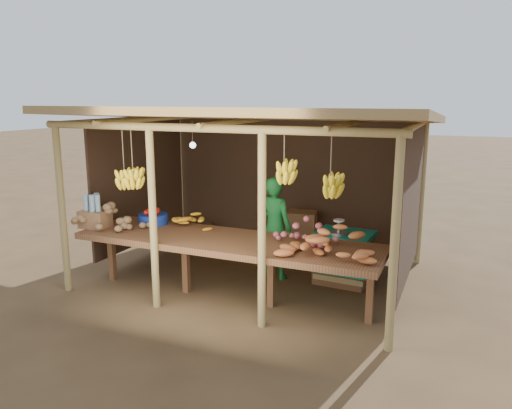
% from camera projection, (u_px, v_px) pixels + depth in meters
% --- Properties ---
extents(ground, '(60.00, 60.00, 0.00)m').
position_uv_depth(ground, '(256.00, 275.00, 7.25)').
color(ground, brown).
rests_on(ground, ground).
extents(stall_structure, '(4.70, 3.50, 2.43)m').
position_uv_depth(stall_structure, '(255.00, 144.00, 6.75)').
color(stall_structure, '#A48C54').
rests_on(stall_structure, ground).
extents(counter, '(3.90, 1.05, 0.80)m').
position_uv_depth(counter, '(227.00, 243.00, 6.24)').
color(counter, brown).
rests_on(counter, ground).
extents(potato_heap, '(1.08, 0.71, 0.37)m').
position_uv_depth(potato_heap, '(110.00, 214.00, 6.72)').
color(potato_heap, '#906E4A').
rests_on(potato_heap, counter).
extents(sweet_potato_heap, '(1.06, 0.68, 0.36)m').
position_uv_depth(sweet_potato_heap, '(333.00, 240.00, 5.54)').
color(sweet_potato_heap, '#C16631').
rests_on(sweet_potato_heap, counter).
extents(onion_heap, '(0.88, 0.56, 0.36)m').
position_uv_depth(onion_heap, '(302.00, 232.00, 5.87)').
color(onion_heap, '#B75961').
rests_on(onion_heap, counter).
extents(banana_pile, '(0.62, 0.44, 0.35)m').
position_uv_depth(banana_pile, '(195.00, 214.00, 6.82)').
color(banana_pile, yellow).
rests_on(banana_pile, counter).
extents(tomato_basin, '(0.41, 0.41, 0.21)m').
position_uv_depth(tomato_basin, '(153.00, 218.00, 6.94)').
color(tomato_basin, navy).
rests_on(tomato_basin, counter).
extents(bottle_box, '(0.39, 0.32, 0.46)m').
position_uv_depth(bottle_box, '(95.00, 214.00, 6.75)').
color(bottle_box, '#8F6240').
rests_on(bottle_box, counter).
extents(vendor, '(0.60, 0.46, 1.46)m').
position_uv_depth(vendor, '(275.00, 227.00, 7.04)').
color(vendor, '#186D2C').
rests_on(vendor, ground).
extents(tarp_crate, '(0.82, 0.72, 0.92)m').
position_uv_depth(tarp_crate, '(343.00, 256.00, 6.91)').
color(tarp_crate, brown).
rests_on(tarp_crate, ground).
extents(carton_stack, '(1.02, 0.44, 0.73)m').
position_uv_depth(carton_stack, '(291.00, 236.00, 8.08)').
color(carton_stack, '#8F6240').
rests_on(carton_stack, ground).
extents(burlap_sacks, '(0.73, 0.38, 0.51)m').
position_uv_depth(burlap_sacks, '(201.00, 233.00, 8.65)').
color(burlap_sacks, '#412C1E').
rests_on(burlap_sacks, ground).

